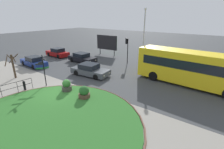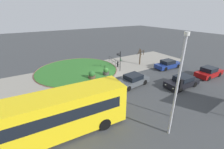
{
  "view_description": "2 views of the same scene",
  "coord_description": "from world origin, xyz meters",
  "px_view_note": "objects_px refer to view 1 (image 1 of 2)",
  "views": [
    {
      "loc": [
        11.86,
        -8.11,
        6.64
      ],
      "look_at": [
        2.87,
        4.33,
        1.08
      ],
      "focal_mm": 26.28,
      "sensor_mm": 36.0,
      "label": 1
    },
    {
      "loc": [
        10.42,
        18.36,
        8.64
      ],
      "look_at": [
        1.56,
        4.08,
        1.6
      ],
      "focal_mm": 24.31,
      "sensor_mm": 36.0,
      "label": 2
    }
  ],
  "objects_px": {
    "bollard_foreground": "(24,85)",
    "billboard_left": "(107,43)",
    "signpost_directional": "(43,68)",
    "car_trailing": "(90,70)",
    "lamppost_tall": "(144,35)",
    "street_tree_bare": "(13,65)",
    "car_oncoming": "(58,53)",
    "planter_kerbside": "(84,93)",
    "traffic_light_near": "(127,45)",
    "car_near_lane": "(82,58)",
    "planter_near_signpost": "(67,86)",
    "car_far_lane": "(34,62)",
    "bus_yellow": "(192,68)"
  },
  "relations": [
    {
      "from": "bollard_foreground",
      "to": "billboard_left",
      "type": "height_order",
      "value": "billboard_left"
    },
    {
      "from": "signpost_directional",
      "to": "billboard_left",
      "type": "distance_m",
      "value": 14.82
    },
    {
      "from": "car_trailing",
      "to": "lamppost_tall",
      "type": "bearing_deg",
      "value": 65.11
    },
    {
      "from": "signpost_directional",
      "to": "car_trailing",
      "type": "xyz_separation_m",
      "value": [
        1.47,
        4.91,
        -1.2
      ]
    },
    {
      "from": "street_tree_bare",
      "to": "car_oncoming",
      "type": "bearing_deg",
      "value": 116.85
    },
    {
      "from": "lamppost_tall",
      "to": "planter_kerbside",
      "type": "height_order",
      "value": "lamppost_tall"
    },
    {
      "from": "car_trailing",
      "to": "street_tree_bare",
      "type": "bearing_deg",
      "value": -143.26
    },
    {
      "from": "traffic_light_near",
      "to": "lamppost_tall",
      "type": "xyz_separation_m",
      "value": [
        1.98,
        1.08,
        1.41
      ]
    },
    {
      "from": "car_trailing",
      "to": "planter_kerbside",
      "type": "bearing_deg",
      "value": -57.42
    },
    {
      "from": "traffic_light_near",
      "to": "planter_kerbside",
      "type": "height_order",
      "value": "traffic_light_near"
    },
    {
      "from": "car_near_lane",
      "to": "planter_kerbside",
      "type": "xyz_separation_m",
      "value": [
        8.43,
        -8.04,
        -0.15
      ]
    },
    {
      "from": "signpost_directional",
      "to": "billboard_left",
      "type": "xyz_separation_m",
      "value": [
        -3.36,
        14.43,
        0.3
      ]
    },
    {
      "from": "planter_kerbside",
      "to": "car_trailing",
      "type": "bearing_deg",
      "value": 127.96
    },
    {
      "from": "lamppost_tall",
      "to": "street_tree_bare",
      "type": "bearing_deg",
      "value": -123.67
    },
    {
      "from": "signpost_directional",
      "to": "bollard_foreground",
      "type": "bearing_deg",
      "value": -113.13
    },
    {
      "from": "billboard_left",
      "to": "planter_near_signpost",
      "type": "relative_size",
      "value": 3.53
    },
    {
      "from": "billboard_left",
      "to": "car_far_lane",
      "type": "bearing_deg",
      "value": -113.25
    },
    {
      "from": "billboard_left",
      "to": "street_tree_bare",
      "type": "bearing_deg",
      "value": -98.81
    },
    {
      "from": "car_oncoming",
      "to": "planter_kerbside",
      "type": "distance_m",
      "value": 16.51
    },
    {
      "from": "car_oncoming",
      "to": "lamppost_tall",
      "type": "height_order",
      "value": "lamppost_tall"
    },
    {
      "from": "billboard_left",
      "to": "car_oncoming",
      "type": "bearing_deg",
      "value": -139.24
    },
    {
      "from": "car_oncoming",
      "to": "street_tree_bare",
      "type": "distance_m",
      "value": 10.38
    },
    {
      "from": "signpost_directional",
      "to": "bus_yellow",
      "type": "distance_m",
      "value": 14.41
    },
    {
      "from": "traffic_light_near",
      "to": "signpost_directional",
      "type": "bearing_deg",
      "value": 84.13
    },
    {
      "from": "car_far_lane",
      "to": "car_trailing",
      "type": "bearing_deg",
      "value": -165.48
    },
    {
      "from": "planter_kerbside",
      "to": "street_tree_bare",
      "type": "bearing_deg",
      "value": -173.43
    },
    {
      "from": "planter_near_signpost",
      "to": "car_oncoming",
      "type": "bearing_deg",
      "value": 146.32
    },
    {
      "from": "car_near_lane",
      "to": "traffic_light_near",
      "type": "xyz_separation_m",
      "value": [
        5.75,
        3.3,
        2.01
      ]
    },
    {
      "from": "car_near_lane",
      "to": "traffic_light_near",
      "type": "height_order",
      "value": "traffic_light_near"
    },
    {
      "from": "bus_yellow",
      "to": "lamppost_tall",
      "type": "bearing_deg",
      "value": 153.12
    },
    {
      "from": "car_near_lane",
      "to": "traffic_light_near",
      "type": "relative_size",
      "value": 1.24
    },
    {
      "from": "car_near_lane",
      "to": "car_far_lane",
      "type": "relative_size",
      "value": 0.97
    },
    {
      "from": "bus_yellow",
      "to": "planter_near_signpost",
      "type": "relative_size",
      "value": 9.25
    },
    {
      "from": "car_trailing",
      "to": "billboard_left",
      "type": "xyz_separation_m",
      "value": [
        -4.83,
        9.53,
        1.51
      ]
    },
    {
      "from": "car_trailing",
      "to": "street_tree_bare",
      "type": "height_order",
      "value": "street_tree_bare"
    },
    {
      "from": "car_oncoming",
      "to": "planter_near_signpost",
      "type": "bearing_deg",
      "value": 147.5
    },
    {
      "from": "billboard_left",
      "to": "street_tree_bare",
      "type": "relative_size",
      "value": 1.48
    },
    {
      "from": "billboard_left",
      "to": "car_near_lane",
      "type": "bearing_deg",
      "value": -94.52
    },
    {
      "from": "car_far_lane",
      "to": "traffic_light_near",
      "type": "bearing_deg",
      "value": -135.24
    },
    {
      "from": "car_near_lane",
      "to": "car_trailing",
      "type": "distance_m",
      "value": 6.07
    },
    {
      "from": "car_near_lane",
      "to": "lamppost_tall",
      "type": "bearing_deg",
      "value": 31.62
    },
    {
      "from": "lamppost_tall",
      "to": "planter_near_signpost",
      "type": "distance_m",
      "value": 12.99
    },
    {
      "from": "bollard_foreground",
      "to": "traffic_light_near",
      "type": "bearing_deg",
      "value": 77.33
    },
    {
      "from": "bus_yellow",
      "to": "car_near_lane",
      "type": "bearing_deg",
      "value": -176.2
    },
    {
      "from": "billboard_left",
      "to": "bollard_foreground",
      "type": "bearing_deg",
      "value": -84.35
    },
    {
      "from": "car_oncoming",
      "to": "car_trailing",
      "type": "bearing_deg",
      "value": 162.81
    },
    {
      "from": "car_near_lane",
      "to": "planter_kerbside",
      "type": "distance_m",
      "value": 11.65
    },
    {
      "from": "planter_near_signpost",
      "to": "planter_kerbside",
      "type": "xyz_separation_m",
      "value": [
        2.24,
        -0.02,
        -0.04
      ]
    },
    {
      "from": "planter_near_signpost",
      "to": "street_tree_bare",
      "type": "bearing_deg",
      "value": -171.36
    },
    {
      "from": "car_far_lane",
      "to": "car_near_lane",
      "type": "bearing_deg",
      "value": -123.38
    }
  ]
}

